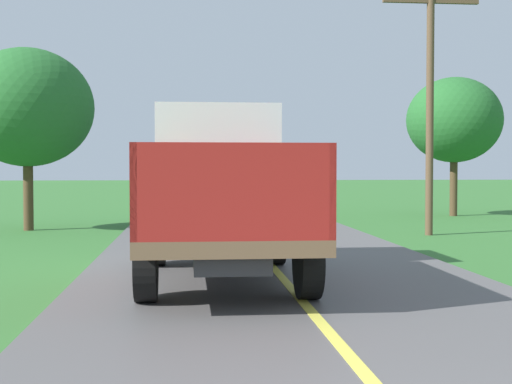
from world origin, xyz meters
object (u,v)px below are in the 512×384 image
(roadside_tree_near_left, at_px, (454,120))
(banana_truck_near, at_px, (219,187))
(banana_truck_far, at_px, (208,177))
(roadside_tree_mid_right, at_px, (27,108))
(utility_pole_roadside, at_px, (430,98))

(roadside_tree_near_left, bearing_deg, banana_truck_near, -123.84)
(banana_truck_far, relative_size, roadside_tree_near_left, 1.13)
(banana_truck_far, bearing_deg, roadside_tree_mid_right, -149.56)
(roadside_tree_near_left, bearing_deg, banana_truck_far, -169.62)
(utility_pole_roadside, bearing_deg, roadside_tree_near_left, 64.50)
(utility_pole_roadside, relative_size, roadside_tree_near_left, 1.28)
(banana_truck_far, distance_m, utility_pole_roadside, 8.29)
(utility_pole_roadside, height_order, roadside_tree_mid_right, utility_pole_roadside)
(banana_truck_near, distance_m, banana_truck_far, 12.29)
(banana_truck_near, bearing_deg, roadside_tree_mid_right, 118.81)
(banana_truck_near, relative_size, roadside_tree_mid_right, 1.12)
(banana_truck_near, bearing_deg, roadside_tree_near_left, 56.16)
(banana_truck_far, xyz_separation_m, roadside_tree_mid_right, (-5.24, -3.08, 2.04))
(banana_truck_near, relative_size, roadside_tree_near_left, 1.13)
(banana_truck_near, bearing_deg, banana_truck_far, 89.16)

